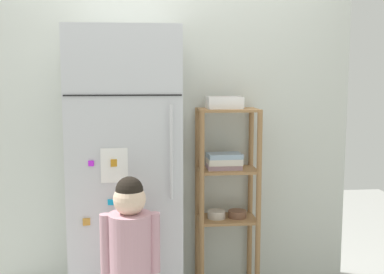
{
  "coord_description": "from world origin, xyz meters",
  "views": [
    {
      "loc": [
        -0.15,
        -3.02,
        1.52
      ],
      "look_at": [
        0.15,
        0.02,
        1.13
      ],
      "focal_mm": 44.52,
      "sensor_mm": 36.0,
      "label": 1
    }
  ],
  "objects": [
    {
      "name": "kitchen_wall_back",
      "position": [
        0.0,
        0.38,
        1.16
      ],
      "size": [
        2.69,
        0.03,
        2.31
      ],
      "primitive_type": "cube",
      "color": "silver",
      "rests_on": "ground"
    },
    {
      "name": "pantry_shelf_unit",
      "position": [
        0.42,
        0.21,
        0.78
      ],
      "size": [
        0.43,
        0.29,
        1.3
      ],
      "color": "#9E7247",
      "rests_on": "ground"
    },
    {
      "name": "child_standing",
      "position": [
        -0.23,
        -0.54,
        0.6
      ],
      "size": [
        0.32,
        0.24,
        0.99
      ],
      "color": "#61354B",
      "rests_on": "ground"
    },
    {
      "name": "refrigerator",
      "position": [
        -0.27,
        0.02,
        0.91
      ],
      "size": [
        0.68,
        0.7,
        1.81
      ],
      "color": "silver",
      "rests_on": "ground"
    },
    {
      "name": "fruit_bin",
      "position": [
        0.4,
        0.21,
        1.33
      ],
      "size": [
        0.24,
        0.19,
        0.08
      ],
      "color": "white",
      "rests_on": "pantry_shelf_unit"
    }
  ]
}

